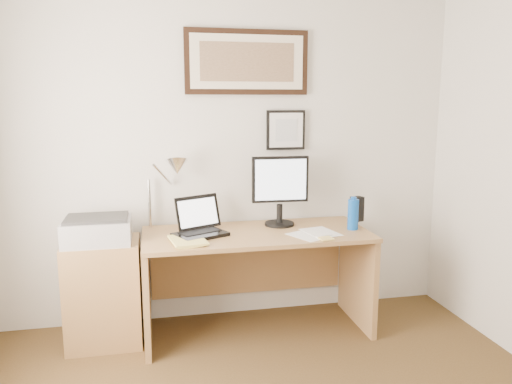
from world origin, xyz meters
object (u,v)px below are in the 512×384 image
object	(u,v)px
side_cabinet	(104,293)
lcd_monitor	(280,187)
desk	(254,260)
laptop	(199,226)
water_bottle	(353,214)
book	(172,242)
printer	(97,230)

from	to	relation	value
side_cabinet	lcd_monitor	size ratio (longest dim) A/B	1.40
desk	laptop	distance (m)	0.50
water_bottle	desk	world-z (taller)	water_bottle
book	printer	distance (m)	0.53
lcd_monitor	printer	world-z (taller)	lcd_monitor
desk	lcd_monitor	xyz separation A→B (m)	(0.21, 0.07, 0.53)
lcd_monitor	side_cabinet	bearing A→B (deg)	-175.24
desk	water_bottle	bearing A→B (deg)	-12.04
book	printer	world-z (taller)	printer
desk	lcd_monitor	world-z (taller)	lcd_monitor
laptop	printer	distance (m)	0.68
side_cabinet	book	bearing A→B (deg)	-26.26
book	lcd_monitor	bearing A→B (deg)	22.37
book	laptop	xyz separation A→B (m)	(0.20, 0.21, 0.05)
side_cabinet	water_bottle	xyz separation A→B (m)	(1.77, -0.11, 0.50)
laptop	book	bearing A→B (deg)	-134.56
desk	laptop	bearing A→B (deg)	-171.66
book	printer	xyz separation A→B (m)	(-0.48, 0.21, 0.06)
water_bottle	lcd_monitor	size ratio (longest dim) A/B	0.43
side_cabinet	printer	distance (m)	0.45
desk	printer	distance (m)	1.13
laptop	desk	bearing A→B (deg)	8.34
water_bottle	desk	distance (m)	0.79
laptop	water_bottle	bearing A→B (deg)	-4.67
water_bottle	laptop	bearing A→B (deg)	175.33
water_bottle	book	xyz separation A→B (m)	(-1.31, -0.12, -0.10)
printer	laptop	bearing A→B (deg)	-0.22
desk	side_cabinet	bearing A→B (deg)	-178.11
water_bottle	book	distance (m)	1.31
water_bottle	lcd_monitor	distance (m)	0.57
desk	book	bearing A→B (deg)	-156.41
laptop	lcd_monitor	world-z (taller)	lcd_monitor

